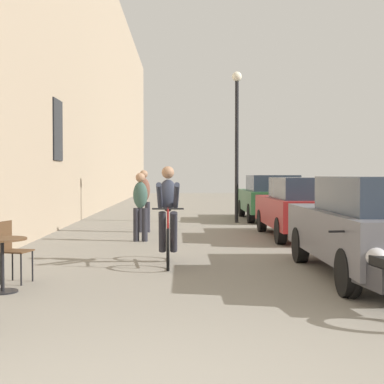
{
  "coord_description": "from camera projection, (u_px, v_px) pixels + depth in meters",
  "views": [
    {
      "loc": [
        0.25,
        -3.77,
        1.56
      ],
      "look_at": [
        0.53,
        10.48,
        1.12
      ],
      "focal_mm": 52.49,
      "sensor_mm": 36.0,
      "label": 1
    }
  ],
  "objects": [
    {
      "name": "building_facade_left",
      "position": [
        63.0,
        44.0,
        17.56
      ],
      "size": [
        0.54,
        68.0,
        11.29
      ],
      "color": "tan",
      "rests_on": "ground_plane"
    },
    {
      "name": "cafe_table_mid",
      "position": [
        2.0,
        253.0,
        7.42
      ],
      "size": [
        0.64,
        0.64,
        0.72
      ],
      "color": "black",
      "rests_on": "ground_plane"
    },
    {
      "name": "cafe_chair_mid_toward_street",
      "position": [
        12.0,
        247.0,
        8.07
      ],
      "size": [
        0.46,
        0.46,
        0.89
      ],
      "color": "black",
      "rests_on": "ground_plane"
    },
    {
      "name": "cyclist_on_bicycle",
      "position": [
        168.0,
        218.0,
        9.8
      ],
      "size": [
        0.52,
        1.76,
        1.74
      ],
      "color": "black",
      "rests_on": "ground_plane"
    },
    {
      "name": "pedestrian_near",
      "position": [
        140.0,
        203.0,
        13.09
      ],
      "size": [
        0.37,
        0.28,
        1.61
      ],
      "color": "#26262D",
      "rests_on": "ground_plane"
    },
    {
      "name": "pedestrian_mid",
      "position": [
        144.0,
        197.0,
        15.18
      ],
      "size": [
        0.35,
        0.26,
        1.69
      ],
      "color": "#26262D",
      "rests_on": "ground_plane"
    },
    {
      "name": "street_lamp",
      "position": [
        237.0,
        127.0,
        18.2
      ],
      "size": [
        0.32,
        0.32,
        4.9
      ],
      "color": "black",
      "rests_on": "ground_plane"
    },
    {
      "name": "parked_car_nearest",
      "position": [
        376.0,
        226.0,
        8.44
      ],
      "size": [
        1.83,
        4.31,
        1.53
      ],
      "color": "#595960",
      "rests_on": "ground_plane"
    },
    {
      "name": "parked_car_second",
      "position": [
        303.0,
        207.0,
        13.83
      ],
      "size": [
        1.8,
        4.21,
        1.49
      ],
      "color": "maroon",
      "rests_on": "ground_plane"
    },
    {
      "name": "parked_car_third",
      "position": [
        270.0,
        197.0,
        19.33
      ],
      "size": [
        1.86,
        4.35,
        1.55
      ],
      "color": "#23512D",
      "rests_on": "ground_plane"
    },
    {
      "name": "parked_motorcycle",
      "position": [
        376.0,
        276.0,
        6.41
      ],
      "size": [
        0.62,
        2.14,
        0.92
      ],
      "color": "black",
      "rests_on": "ground_plane"
    }
  ]
}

